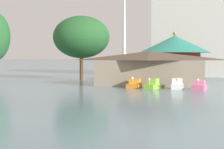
% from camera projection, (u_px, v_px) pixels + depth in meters
% --- Properties ---
extents(pedal_boat_orange, '(1.97, 2.81, 1.55)m').
position_uv_depth(pedal_boat_orange, '(134.00, 84.00, 53.51)').
color(pedal_boat_orange, orange).
rests_on(pedal_boat_orange, ground).
extents(pedal_boat_lime, '(2.16, 3.22, 1.47)m').
position_uv_depth(pedal_boat_lime, '(153.00, 85.00, 51.93)').
color(pedal_boat_lime, '#8CCC3F').
rests_on(pedal_boat_lime, ground).
extents(pedal_boat_white, '(1.65, 2.91, 1.54)m').
position_uv_depth(pedal_boat_white, '(177.00, 85.00, 51.55)').
color(pedal_boat_white, white).
rests_on(pedal_boat_white, ground).
extents(pedal_boat_pink, '(2.05, 2.52, 1.48)m').
position_uv_depth(pedal_boat_pink, '(199.00, 86.00, 49.80)').
color(pedal_boat_pink, pink).
rests_on(pedal_boat_pink, ground).
extents(boathouse, '(16.71, 8.85, 5.08)m').
position_uv_depth(boathouse, '(150.00, 67.00, 58.32)').
color(boathouse, gray).
rests_on(boathouse, ground).
extents(green_roof_pavilion, '(12.30, 12.30, 8.60)m').
position_uv_depth(green_roof_pavilion, '(175.00, 55.00, 67.46)').
color(green_roof_pavilion, '#993328').
rests_on(green_roof_pavilion, ground).
extents(shoreline_tree_mid, '(10.40, 10.40, 11.80)m').
position_uv_depth(shoreline_tree_mid, '(81.00, 37.00, 72.25)').
color(shoreline_tree_mid, brown).
rests_on(shoreline_tree_mid, ground).
extents(background_building_block, '(23.83, 13.29, 22.39)m').
position_uv_depth(background_building_block, '(205.00, 26.00, 88.08)').
color(background_building_block, beige).
rests_on(background_building_block, ground).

